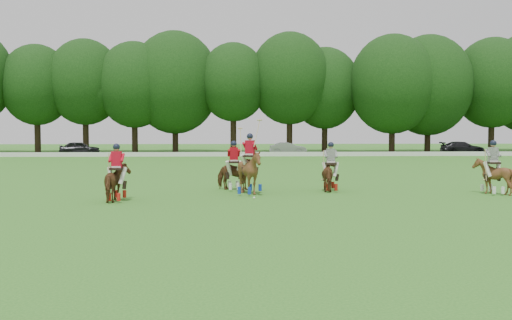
{
  "coord_description": "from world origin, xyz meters",
  "views": [
    {
      "loc": [
        -0.54,
        -19.16,
        2.63
      ],
      "look_at": [
        0.57,
        4.2,
        1.4
      ],
      "focal_mm": 40.0,
      "sensor_mm": 36.0,
      "label": 1
    }
  ],
  "objects_px": {
    "car_right": "(463,148)",
    "polo_stripe_a": "(331,174)",
    "polo_stripe_b": "(493,175)",
    "polo_red_b": "(234,173)",
    "car_mid": "(288,148)",
    "polo_red_c": "(250,172)",
    "car_left": "(80,148)",
    "polo_ball": "(254,198)",
    "polo_red_a": "(117,181)"
  },
  "relations": [
    {
      "from": "car_left",
      "to": "polo_red_c",
      "type": "xyz_separation_m",
      "value": [
        16.82,
        -38.44,
        0.21
      ]
    },
    {
      "from": "polo_red_a",
      "to": "polo_red_b",
      "type": "relative_size",
      "value": 0.79
    },
    {
      "from": "car_right",
      "to": "polo_stripe_b",
      "type": "relative_size",
      "value": 2.15
    },
    {
      "from": "polo_red_c",
      "to": "car_mid",
      "type": "bearing_deg",
      "value": 81.81
    },
    {
      "from": "car_mid",
      "to": "polo_red_a",
      "type": "relative_size",
      "value": 1.88
    },
    {
      "from": "car_right",
      "to": "polo_ball",
      "type": "height_order",
      "value": "car_right"
    },
    {
      "from": "polo_red_b",
      "to": "polo_stripe_a",
      "type": "height_order",
      "value": "polo_red_b"
    },
    {
      "from": "car_left",
      "to": "polo_stripe_b",
      "type": "distance_m",
      "value": 47.19
    },
    {
      "from": "polo_red_a",
      "to": "polo_stripe_a",
      "type": "xyz_separation_m",
      "value": [
        8.5,
        3.11,
        -0.01
      ]
    },
    {
      "from": "car_left",
      "to": "polo_red_b",
      "type": "distance_m",
      "value": 40.22
    },
    {
      "from": "car_left",
      "to": "polo_red_b",
      "type": "relative_size",
      "value": 1.55
    },
    {
      "from": "polo_stripe_b",
      "to": "polo_red_c",
      "type": "bearing_deg",
      "value": 177.6
    },
    {
      "from": "polo_red_b",
      "to": "polo_stripe_b",
      "type": "relative_size",
      "value": 1.22
    },
    {
      "from": "polo_red_c",
      "to": "car_right",
      "type": "bearing_deg",
      "value": 57.08
    },
    {
      "from": "polo_red_a",
      "to": "car_mid",
      "type": "bearing_deg",
      "value": 75.45
    },
    {
      "from": "polo_stripe_a",
      "to": "polo_ball",
      "type": "bearing_deg",
      "value": -142.17
    },
    {
      "from": "polo_stripe_a",
      "to": "polo_red_b",
      "type": "bearing_deg",
      "value": 172.04
    },
    {
      "from": "car_mid",
      "to": "polo_red_c",
      "type": "bearing_deg",
      "value": 173.81
    },
    {
      "from": "car_right",
      "to": "polo_red_c",
      "type": "height_order",
      "value": "polo_red_c"
    },
    {
      "from": "polo_stripe_a",
      "to": "polo_ball",
      "type": "distance_m",
      "value": 4.38
    },
    {
      "from": "polo_ball",
      "to": "polo_red_c",
      "type": "bearing_deg",
      "value": 93.68
    },
    {
      "from": "car_left",
      "to": "polo_ball",
      "type": "relative_size",
      "value": 46.56
    },
    {
      "from": "car_mid",
      "to": "polo_red_b",
      "type": "xyz_separation_m",
      "value": [
        -6.17,
        -36.83,
        0.1
      ]
    },
    {
      "from": "polo_ball",
      "to": "polo_stripe_b",
      "type": "bearing_deg",
      "value": 6.94
    },
    {
      "from": "car_mid",
      "to": "polo_red_b",
      "type": "distance_m",
      "value": 37.34
    },
    {
      "from": "car_mid",
      "to": "car_right",
      "type": "relative_size",
      "value": 0.84
    },
    {
      "from": "car_left",
      "to": "polo_red_c",
      "type": "height_order",
      "value": "polo_red_c"
    },
    {
      "from": "car_right",
      "to": "polo_red_a",
      "type": "distance_m",
      "value": 50.35
    },
    {
      "from": "polo_stripe_b",
      "to": "polo_red_b",
      "type": "bearing_deg",
      "value": 169.15
    },
    {
      "from": "polo_stripe_a",
      "to": "polo_ball",
      "type": "xyz_separation_m",
      "value": [
        -3.41,
        -2.65,
        -0.7
      ]
    },
    {
      "from": "car_right",
      "to": "polo_stripe_a",
      "type": "height_order",
      "value": "polo_stripe_a"
    },
    {
      "from": "car_left",
      "to": "polo_red_c",
      "type": "distance_m",
      "value": 41.96
    },
    {
      "from": "polo_red_b",
      "to": "polo_stripe_a",
      "type": "xyz_separation_m",
      "value": [
        4.16,
        -0.58,
        -0.01
      ]
    },
    {
      "from": "polo_stripe_a",
      "to": "polo_stripe_b",
      "type": "xyz_separation_m",
      "value": [
        6.44,
        -1.45,
        0.04
      ]
    },
    {
      "from": "car_left",
      "to": "polo_ball",
      "type": "distance_m",
      "value": 43.49
    },
    {
      "from": "polo_stripe_a",
      "to": "car_mid",
      "type": "bearing_deg",
      "value": 86.92
    },
    {
      "from": "polo_stripe_a",
      "to": "polo_red_c",
      "type": "bearing_deg",
      "value": -163.62
    },
    {
      "from": "polo_red_b",
      "to": "polo_stripe_a",
      "type": "relative_size",
      "value": 1.28
    },
    {
      "from": "polo_red_b",
      "to": "polo_stripe_b",
      "type": "height_order",
      "value": "polo_red_b"
    },
    {
      "from": "car_right",
      "to": "car_left",
      "type": "bearing_deg",
      "value": 96.59
    },
    {
      "from": "polo_red_a",
      "to": "polo_ball",
      "type": "relative_size",
      "value": 23.66
    },
    {
      "from": "car_right",
      "to": "polo_ball",
      "type": "bearing_deg",
      "value": 154.84
    },
    {
      "from": "polo_red_c",
      "to": "polo_stripe_b",
      "type": "bearing_deg",
      "value": -2.4
    },
    {
      "from": "car_mid",
      "to": "polo_ball",
      "type": "bearing_deg",
      "value": 174.28
    },
    {
      "from": "polo_red_c",
      "to": "polo_ball",
      "type": "xyz_separation_m",
      "value": [
        0.1,
        -1.62,
        -0.88
      ]
    },
    {
      "from": "car_left",
      "to": "polo_stripe_a",
      "type": "xyz_separation_m",
      "value": [
        20.33,
        -37.41,
        0.03
      ]
    },
    {
      "from": "car_right",
      "to": "polo_stripe_a",
      "type": "distance_m",
      "value": 43.09
    },
    {
      "from": "polo_red_a",
      "to": "polo_ball",
      "type": "xyz_separation_m",
      "value": [
        5.09,
        0.46,
        -0.71
      ]
    },
    {
      "from": "polo_red_b",
      "to": "polo_stripe_b",
      "type": "xyz_separation_m",
      "value": [
        10.6,
        -2.03,
        0.03
      ]
    },
    {
      "from": "polo_stripe_b",
      "to": "car_right",
      "type": "bearing_deg",
      "value": 68.97
    }
  ]
}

